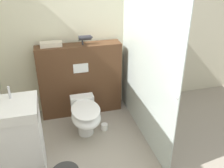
{
  "coord_description": "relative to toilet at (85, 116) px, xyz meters",
  "views": [
    {
      "loc": [
        -0.68,
        -1.76,
        2.26
      ],
      "look_at": [
        0.09,
        1.14,
        0.74
      ],
      "focal_mm": 40.0,
      "sensor_mm": 36.0,
      "label": 1
    }
  ],
  "objects": [
    {
      "name": "folded_towel",
      "position": [
        -0.34,
        0.65,
        0.85
      ],
      "size": [
        0.3,
        0.13,
        0.07
      ],
      "color": "beige",
      "rests_on": "partition_panel"
    },
    {
      "name": "wall_back",
      "position": [
        0.3,
        0.84,
        0.93
      ],
      "size": [
        8.0,
        0.06,
        2.5
      ],
      "color": "beige",
      "rests_on": "ground_plane"
    },
    {
      "name": "toilet",
      "position": [
        0.0,
        0.0,
        0.0
      ],
      "size": [
        0.39,
        0.68,
        0.49
      ],
      "color": "white",
      "rests_on": "ground_plane"
    },
    {
      "name": "partition_panel",
      "position": [
        0.04,
        0.64,
        0.25
      ],
      "size": [
        1.26,
        0.27,
        1.13
      ],
      "color": "#51331E",
      "rests_on": "ground_plane"
    },
    {
      "name": "spare_toilet_roll",
      "position": [
        0.28,
        0.05,
        -0.27
      ],
      "size": [
        0.1,
        0.1,
        0.09
      ],
      "color": "white",
      "rests_on": "ground_plane"
    },
    {
      "name": "sink_vanity",
      "position": [
        -0.83,
        -0.51,
        0.15
      ],
      "size": [
        0.54,
        0.49,
        1.08
      ],
      "color": "white",
      "rests_on": "ground_plane"
    },
    {
      "name": "hair_drier",
      "position": [
        0.15,
        0.62,
        0.91
      ],
      "size": [
        0.21,
        0.07,
        0.14
      ],
      "color": "#2D2D33",
      "rests_on": "partition_panel"
    },
    {
      "name": "shower_glass",
      "position": [
        0.78,
        -0.11,
        0.76
      ],
      "size": [
        0.04,
        1.82,
        2.16
      ],
      "color": "silver",
      "rests_on": "ground_plane"
    }
  ]
}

